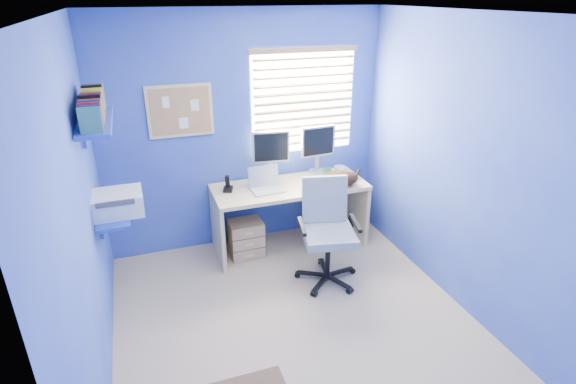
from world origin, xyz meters
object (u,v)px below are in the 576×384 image
object	(u,v)px
desk	(290,216)
office_chair	(327,244)
tower_pc	(322,222)
laptop	(268,181)
cat	(338,179)

from	to	relation	value
desk	office_chair	xyz separation A→B (m)	(0.14, -0.70, 0.01)
tower_pc	office_chair	bearing A→B (deg)	-104.31
laptop	office_chair	distance (m)	0.89
desk	cat	distance (m)	0.68
desk	office_chair	distance (m)	0.71
cat	tower_pc	world-z (taller)	cat
cat	laptop	bearing A→B (deg)	149.48
desk	tower_pc	world-z (taller)	desk
office_chair	laptop	bearing A→B (deg)	121.75
laptop	office_chair	size ratio (longest dim) A/B	0.33
tower_pc	office_chair	world-z (taller)	office_chair
desk	cat	size ratio (longest dim) A/B	3.48
tower_pc	office_chair	distance (m)	0.77
cat	office_chair	size ratio (longest dim) A/B	0.47
desk	cat	xyz separation A→B (m)	(0.46, -0.20, 0.45)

